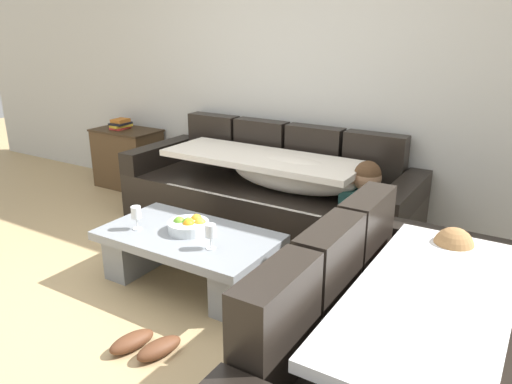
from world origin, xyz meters
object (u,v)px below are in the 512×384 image
Objects in this scene: wine_glass_near_right at (210,232)px; pair_of_shoes at (145,345)px; coffee_table at (189,252)px; wine_glass_near_left at (136,213)px; fruit_bowl at (189,225)px; side_cabinet at (128,158)px; couch_near_window at (402,357)px; book_stack_on_cabinet at (121,124)px; couch_along_wall at (271,194)px.

wine_glass_near_right is 0.76m from pair_of_shoes.
wine_glass_near_left reaches higher than coffee_table.
fruit_bowl is (-0.02, 0.03, 0.18)m from coffee_table.
side_cabinet reaches higher than pair_of_shoes.
couch_near_window is 1.37m from wine_glass_near_right.
couch_near_window reaches higher than wine_glass_near_left.
couch_near_window is 4.05m from book_stack_on_cabinet.
couch_along_wall and couch_near_window have the same top height.
wine_glass_near_left is at bearing -178.46° from wine_glass_near_right.
couch_along_wall is 2.25m from couch_near_window.
book_stack_on_cabinet is at bearing 63.10° from couch_near_window.
couch_along_wall reaches higher than pair_of_shoes.
pair_of_shoes is at bearing -44.31° from wine_glass_near_left.
wine_glass_near_left and wine_glass_near_right have the same top height.
coffee_table is 0.45m from wine_glass_near_left.
fruit_bowl is 0.33m from wine_glass_near_right.
book_stack_on_cabinet reaches higher than fruit_bowl.
couch_near_window reaches higher than coffee_table.
fruit_bowl reaches higher than pair_of_shoes.
side_cabinet is at bearing 145.66° from fruit_bowl.
book_stack_on_cabinet is (-1.67, 1.48, 0.20)m from wine_glass_near_left.
couch_near_window is 2.53× the size of side_cabinet.
side_cabinet is at bearing 137.27° from wine_glass_near_left.
book_stack_on_cabinet is (-2.02, 0.23, 0.36)m from couch_along_wall.
book_stack_on_cabinet reaches higher than coffee_table.
side_cabinet reaches higher than fruit_bowl.
couch_near_window is at bearing -15.55° from wine_glass_near_right.
pair_of_shoes is (-1.31, -0.25, -0.29)m from couch_near_window.
pair_of_shoes is (0.27, -1.85, -0.28)m from couch_along_wall.
side_cabinet reaches higher than coffee_table.
wine_glass_near_left is (-0.33, -0.16, 0.07)m from fruit_bowl.
wine_glass_near_right is (0.27, -0.11, 0.26)m from coffee_table.
fruit_bowl is at bearing 72.36° from couch_near_window.
wine_glass_near_left is (-0.34, -1.25, 0.17)m from couch_along_wall.
wine_glass_near_left is (-0.34, -0.13, 0.26)m from coffee_table.
wine_glass_near_left is 0.47× the size of pair_of_shoes.
fruit_bowl is 0.37m from wine_glass_near_left.
side_cabinet is 3.04m from pair_of_shoes.
wine_glass_near_right is at bearing -32.55° from book_stack_on_cabinet.
couch_near_window is 5.13× the size of pair_of_shoes.
couch_along_wall is 1.10m from fruit_bowl.
couch_near_window is 1.68m from fruit_bowl.
couch_near_window is at bearing -27.35° from side_cabinet.
wine_glass_near_left is at bearing -42.73° from side_cabinet.
couch_near_window is 3.97m from side_cabinet.
wine_glass_near_right is (0.62, 0.02, 0.00)m from wine_glass_near_left.
side_cabinet is at bearing 173.42° from couch_along_wall.
couch_near_window is at bearing -16.71° from coffee_table.
book_stack_on_cabinet is 3.15m from pair_of_shoes.
wine_glass_near_left is 1.00× the size of wine_glass_near_right.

